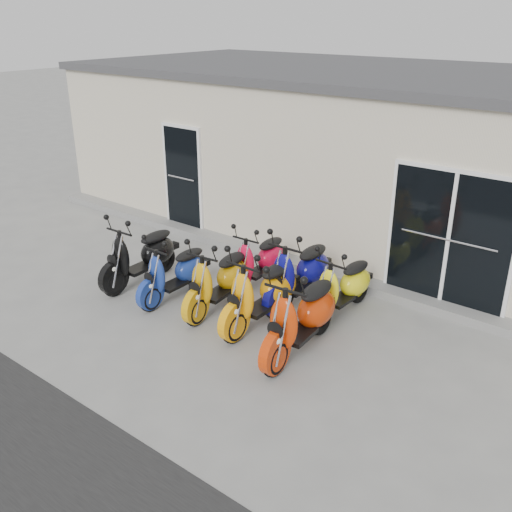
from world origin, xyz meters
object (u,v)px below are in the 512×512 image
object	(u,v)px
scooter_front_orange_a	(218,272)
scooter_front_orange_b	(262,284)
scooter_front_blue	(174,265)
scooter_front_red	(302,307)
scooter_back_yellow	(343,279)
scooter_back_blue	(299,264)
scooter_back_red	(259,253)
scooter_front_black	(140,247)

from	to	relation	value
scooter_front_orange_a	scooter_front_orange_b	world-z (taller)	scooter_front_orange_b
scooter_front_blue	scooter_front_orange_b	bearing A→B (deg)	5.87
scooter_front_red	scooter_back_yellow	world-z (taller)	scooter_front_red
scooter_back_blue	scooter_front_orange_a	bearing A→B (deg)	-134.05
scooter_back_red	scooter_back_yellow	xyz separation A→B (m)	(1.67, -0.01, 0.01)
scooter_front_black	scooter_front_red	distance (m)	3.48
scooter_front_blue	scooter_front_red	xyz separation A→B (m)	(2.58, -0.10, 0.12)
scooter_front_orange_b	scooter_front_red	distance (m)	0.95
scooter_front_black	scooter_back_yellow	bearing A→B (deg)	17.11
scooter_front_blue	scooter_back_yellow	distance (m)	2.77
scooter_back_yellow	scooter_front_orange_b	bearing A→B (deg)	-124.86
scooter_back_red	scooter_back_yellow	size ratio (longest dim) A/B	0.99
scooter_front_red	scooter_back_yellow	bearing A→B (deg)	90.58
scooter_back_yellow	scooter_front_orange_a	bearing A→B (deg)	-144.34
scooter_front_blue	scooter_back_red	bearing A→B (deg)	56.43
scooter_front_orange_b	scooter_back_red	world-z (taller)	scooter_front_orange_b
scooter_back_blue	scooter_front_black	bearing A→B (deg)	-158.99
scooter_back_red	scooter_front_orange_b	bearing A→B (deg)	-52.88
scooter_back_blue	scooter_back_yellow	world-z (taller)	scooter_back_blue
scooter_back_yellow	scooter_front_black	bearing A→B (deg)	-158.09
scooter_front_orange_b	scooter_back_yellow	size ratio (longest dim) A/B	1.13
scooter_front_black	scooter_back_red	distance (m)	2.08
scooter_front_orange_b	scooter_back_red	xyz separation A→B (m)	(-0.87, 1.06, -0.09)
scooter_back_red	scooter_back_blue	xyz separation A→B (m)	(0.91, -0.11, 0.08)
scooter_front_blue	scooter_front_orange_a	size ratio (longest dim) A/B	0.92
scooter_front_orange_b	scooter_back_red	bearing A→B (deg)	129.26
scooter_front_orange_a	scooter_back_blue	size ratio (longest dim) A/B	0.95
scooter_front_red	scooter_back_red	xyz separation A→B (m)	(-1.77, 1.34, -0.11)
scooter_back_red	scooter_back_yellow	world-z (taller)	scooter_back_yellow
scooter_front_black	scooter_back_yellow	xyz separation A→B (m)	(3.38, 1.18, -0.06)
scooter_front_red	scooter_back_yellow	distance (m)	1.33
scooter_front_orange_a	scooter_back_blue	world-z (taller)	scooter_back_blue
scooter_front_red	scooter_back_red	size ratio (longest dim) A/B	1.18
scooter_front_orange_a	scooter_back_red	world-z (taller)	scooter_front_orange_a
scooter_front_black	scooter_back_red	world-z (taller)	scooter_front_black
scooter_front_orange_a	scooter_back_red	distance (m)	1.08
scooter_front_orange_a	scooter_back_yellow	world-z (taller)	scooter_front_orange_a
scooter_front_red	scooter_back_yellow	size ratio (longest dim) A/B	1.17
scooter_front_blue	scooter_front_orange_b	xyz separation A→B (m)	(1.67, 0.18, 0.09)
scooter_front_blue	scooter_front_red	bearing A→B (deg)	-2.56
scooter_front_orange_b	scooter_front_blue	bearing A→B (deg)	-173.78
scooter_front_red	scooter_front_blue	bearing A→B (deg)	173.91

